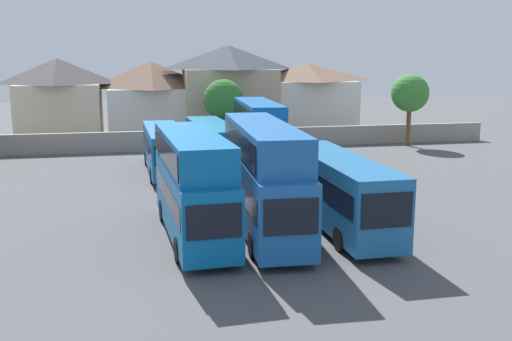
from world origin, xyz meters
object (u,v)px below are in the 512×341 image
(bus_3, at_px, (338,188))
(bus_4, at_px, (164,147))
(house_terrace_centre, at_px, (152,98))
(tree_right_of_lot, at_px, (224,100))
(bus_2, at_px, (263,171))
(house_terrace_far_right, at_px, (307,98))
(bus_5, at_px, (212,143))
(bus_6, at_px, (258,131))
(tree_behind_wall, at_px, (410,94))
(house_terrace_right, at_px, (228,90))
(house_terrace_left, at_px, (59,98))
(bus_1, at_px, (193,180))

(bus_3, relative_size, bus_4, 1.03)
(house_terrace_centre, distance_m, tree_right_of_lot, 10.21)
(bus_2, distance_m, house_terrace_far_right, 36.94)
(bus_5, bearing_deg, house_terrace_far_right, 143.11)
(bus_6, relative_size, tree_behind_wall, 1.68)
(house_terrace_right, relative_size, tree_behind_wall, 1.49)
(bus_2, xyz_separation_m, house_terrace_far_right, (12.79, 34.64, 0.97))
(bus_4, distance_m, tree_behind_wall, 24.93)
(bus_3, relative_size, bus_6, 1.00)
(house_terrace_left, relative_size, tree_right_of_lot, 1.38)
(bus_3, xyz_separation_m, tree_behind_wall, (15.72, 24.00, 2.91))
(tree_right_of_lot, bearing_deg, bus_1, -101.74)
(house_terrace_left, distance_m, house_terrace_far_right, 26.10)
(bus_3, distance_m, tree_behind_wall, 28.84)
(bus_3, relative_size, tree_right_of_lot, 1.81)
(bus_5, xyz_separation_m, bus_6, (3.59, 0.40, 0.81))
(bus_2, distance_m, bus_4, 15.88)
(bus_5, height_order, bus_6, bus_6)
(bus_2, distance_m, bus_5, 15.77)
(bus_3, bearing_deg, tree_behind_wall, 146.94)
(bus_5, bearing_deg, tree_right_of_lot, 165.10)
(bus_6, xyz_separation_m, house_terrace_right, (0.82, 18.80, 2.05))
(house_terrace_left, height_order, house_terrace_centre, house_terrace_left)
(tree_behind_wall, bearing_deg, house_terrace_far_right, 121.18)
(bus_2, distance_m, tree_right_of_lot, 28.32)
(bus_1, distance_m, tree_right_of_lot, 29.27)
(bus_4, bearing_deg, bus_5, 94.43)
(house_terrace_right, height_order, house_terrace_far_right, house_terrace_right)
(bus_1, bearing_deg, bus_4, 178.77)
(bus_5, distance_m, house_terrace_far_right, 23.09)
(tree_behind_wall, bearing_deg, house_terrace_left, 159.68)
(bus_1, relative_size, house_terrace_right, 1.05)
(bus_1, height_order, tree_right_of_lot, tree_right_of_lot)
(bus_1, xyz_separation_m, bus_4, (-0.42, 15.80, -0.88))
(bus_1, bearing_deg, house_terrace_right, 165.18)
(bus_2, relative_size, house_terrace_centre, 1.28)
(house_terrace_centre, height_order, tree_behind_wall, house_terrace_centre)
(house_terrace_left, height_order, house_terrace_right, house_terrace_right)
(house_terrace_right, bearing_deg, house_terrace_far_right, -1.88)
(bus_1, distance_m, bus_4, 15.83)
(house_terrace_left, bearing_deg, tree_right_of_lot, -25.75)
(bus_3, bearing_deg, tree_right_of_lot, -177.41)
(bus_6, bearing_deg, house_terrace_far_right, 156.05)
(bus_2, distance_m, bus_6, 16.46)
(bus_1, height_order, bus_2, bus_2)
(bus_5, distance_m, house_terrace_right, 19.90)
(bus_4, distance_m, house_terrace_far_right, 25.57)
(house_terrace_right, xyz_separation_m, house_terrace_far_right, (8.70, -0.29, -0.97))
(bus_1, relative_size, tree_right_of_lot, 1.68)
(house_terrace_centre, xyz_separation_m, house_terrace_far_right, (16.76, -1.44, -0.12))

